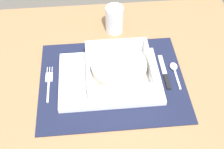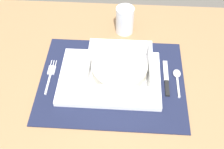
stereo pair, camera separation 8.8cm
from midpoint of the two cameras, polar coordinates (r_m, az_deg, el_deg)
The scene contains 8 objects.
dining_table at distance 1.02m, azimuth -4.39°, elevation -2.86°, with size 1.01×0.67×0.73m.
placemat at distance 0.90m, azimuth -2.79°, elevation -1.35°, with size 0.44×0.35×0.00m, color #191E38.
serving_plate at distance 0.89m, azimuth -3.26°, elevation -0.83°, with size 0.30×0.22×0.02m, color white.
porridge_bowl at distance 0.87m, azimuth -1.51°, elevation 0.88°, with size 0.19×0.19×0.06m.
fork at distance 0.92m, azimuth -14.83°, elevation -1.48°, with size 0.02×0.13×0.00m.
spoon at distance 0.93m, azimuth 9.39°, elevation 0.95°, with size 0.02×0.11×0.01m.
butter_knife at distance 0.92m, azimuth 7.55°, elevation -0.01°, with size 0.01×0.14×0.01m.
drinking_glass at distance 1.04m, azimuth -1.98°, elevation 10.30°, with size 0.06×0.06×0.10m.
Camera 1 is at (-0.02, -0.63, 1.42)m, focal length 47.15 mm.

